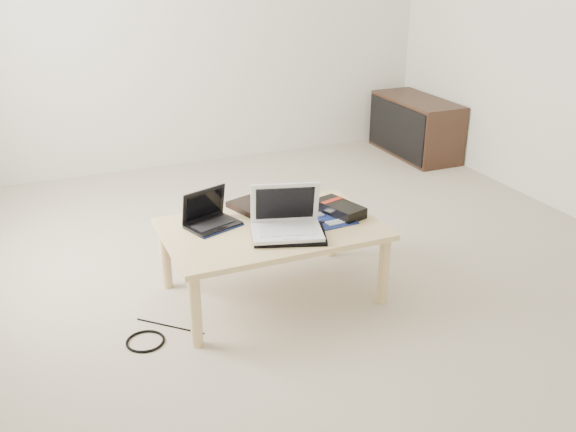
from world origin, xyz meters
name	(u,v)px	position (x,y,z in m)	size (l,w,h in m)	color
ground	(297,257)	(0.00, 0.00, 0.00)	(4.00, 4.00, 0.00)	beige
coffee_table	(272,235)	(-0.30, -0.36, 0.35)	(1.10, 0.70, 0.40)	#E4C589
media_cabinet	(415,127)	(1.77, 1.45, 0.25)	(0.41, 0.90, 0.50)	#3A2417
book	(263,204)	(-0.24, -0.09, 0.42)	(0.39, 0.35, 0.03)	black
netbook	(210,218)	(-0.58, -0.22, 0.44)	(0.31, 0.26, 0.19)	black
tablet	(280,226)	(-0.27, -0.38, 0.41)	(0.27, 0.23, 0.01)	black
remote	(294,222)	(-0.18, -0.37, 0.41)	(0.09, 0.20, 0.02)	silver
neoprene_sleeve	(289,234)	(-0.26, -0.50, 0.41)	(0.36, 0.26, 0.02)	black
white_laptop	(286,222)	(-0.27, -0.48, 0.47)	(0.40, 0.33, 0.24)	white
motherboard	(327,217)	(0.01, -0.37, 0.40)	(0.25, 0.30, 0.01)	#0C184C
gpu_box	(340,209)	(0.10, -0.35, 0.43)	(0.21, 0.31, 0.06)	black
cable_coil	(264,234)	(-0.37, -0.44, 0.41)	(0.11, 0.11, 0.01)	black
floor_cable_coil	(145,341)	(-1.02, -0.54, 0.01)	(0.18, 0.18, 0.01)	black
floor_cable_trail	(170,326)	(-0.88, -0.45, 0.00)	(0.01, 0.01, 0.38)	black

